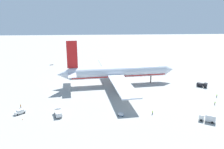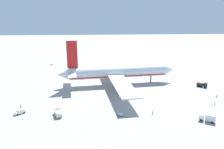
{
  "view_description": "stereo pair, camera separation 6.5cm",
  "coord_description": "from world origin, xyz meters",
  "views": [
    {
      "loc": [
        -12.89,
        -128.43,
        42.59
      ],
      "look_at": [
        -4.34,
        -3.01,
        7.01
      ],
      "focal_mm": 35.75,
      "sensor_mm": 36.0,
      "label": 1
    },
    {
      "loc": [
        -12.83,
        -128.43,
        42.59
      ],
      "look_at": [
        -4.34,
        -3.01,
        7.01
      ],
      "focal_mm": 35.75,
      "sensor_mm": 36.0,
      "label": 2
    }
  ],
  "objects": [
    {
      "name": "service_truck_3",
      "position": [
        30.96,
        -50.23,
        1.67
      ],
      "size": [
        6.38,
        5.06,
        3.11
      ],
      "color": "white",
      "rests_on": "ground"
    },
    {
      "name": "ground_worker_0",
      "position": [
        -48.26,
        -31.64,
        0.87
      ],
      "size": [
        0.57,
        0.57,
        1.72
      ],
      "color": "#3F3F47",
      "rests_on": "ground"
    },
    {
      "name": "service_van",
      "position": [
        -46.55,
        -37.94,
        1.03
      ],
      "size": [
        4.58,
        4.24,
        1.97
      ],
      "color": "white",
      "rests_on": "ground"
    },
    {
      "name": "baggage_cart_1",
      "position": [
        -50.66,
        53.79,
        0.27
      ],
      "size": [
        2.85,
        2.82,
        0.4
      ],
      "color": "#595B60",
      "rests_on": "ground"
    },
    {
      "name": "service_truck_2",
      "position": [
        -29.8,
        -40.55,
        1.44
      ],
      "size": [
        3.93,
        6.66,
        2.85
      ],
      "color": "white",
      "rests_on": "ground"
    },
    {
      "name": "ground_worker_1",
      "position": [
        48.19,
        -25.23,
        0.88
      ],
      "size": [
        0.49,
        0.49,
        1.73
      ],
      "color": "navy",
      "rests_on": "ground"
    },
    {
      "name": "ground_worker_3",
      "position": [
        42.42,
        -34.21,
        0.86
      ],
      "size": [
        0.5,
        0.5,
        1.7
      ],
      "color": "black",
      "rests_on": "ground"
    },
    {
      "name": "traffic_cone_0",
      "position": [
        44.9,
        39.45,
        0.28
      ],
      "size": [
        0.36,
        0.36,
        0.55
      ],
      "primitive_type": "cone",
      "color": "orange",
      "rests_on": "ground"
    },
    {
      "name": "service_truck_1",
      "position": [
        48.11,
        -8.79,
        1.39
      ],
      "size": [
        5.67,
        5.17,
        2.78
      ],
      "color": "black",
      "rests_on": "ground"
    },
    {
      "name": "traffic_cone_3",
      "position": [
        -40.48,
        43.21,
        0.28
      ],
      "size": [
        0.36,
        0.36,
        0.55
      ],
      "primitive_type": "cone",
      "color": "orange",
      "rests_on": "ground"
    },
    {
      "name": "traffic_cone_2",
      "position": [
        -43.66,
        -43.89,
        0.28
      ],
      "size": [
        0.36,
        0.36,
        0.55
      ],
      "primitive_type": "cone",
      "color": "orange",
      "rests_on": "ground"
    },
    {
      "name": "airliner",
      "position": [
        -1.27,
        -0.24,
        7.57
      ],
      "size": [
        71.38,
        82.12,
        26.97
      ],
      "color": "silver",
      "rests_on": "ground"
    },
    {
      "name": "ground_worker_2",
      "position": [
        10.47,
        -42.15,
        0.86
      ],
      "size": [
        0.56,
        0.56,
        1.69
      ],
      "color": "navy",
      "rests_on": "ground"
    },
    {
      "name": "baggage_cart_0",
      "position": [
        -3.26,
        -42.8,
        0.7
      ],
      "size": [
        3.06,
        2.36,
        1.26
      ],
      "color": "#26598C",
      "rests_on": "ground"
    },
    {
      "name": "ground_plane",
      "position": [
        0.0,
        0.0,
        0.0
      ],
      "size": [
        600.0,
        600.0,
        0.0
      ],
      "primitive_type": "plane",
      "color": "#9E9E99"
    },
    {
      "name": "traffic_cone_1",
      "position": [
        36.94,
        27.65,
        0.28
      ],
      "size": [
        0.36,
        0.36,
        0.55
      ],
      "primitive_type": "cone",
      "color": "orange",
      "rests_on": "ground"
    }
  ]
}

